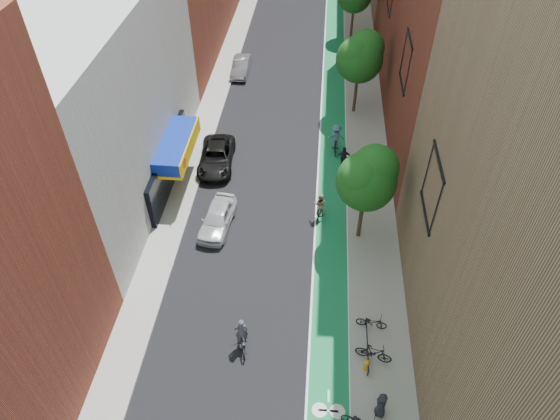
% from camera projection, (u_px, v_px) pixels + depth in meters
% --- Properties ---
extents(ground, '(160.00, 160.00, 0.00)m').
position_uv_depth(ground, '(243.00, 383.00, 23.35)').
color(ground, black).
rests_on(ground, ground).
extents(bike_lane, '(2.00, 68.00, 0.01)m').
position_uv_depth(bike_lane, '(334.00, 99.00, 41.98)').
color(bike_lane, '#167B52').
rests_on(bike_lane, ground).
extents(sidewalk_left, '(2.00, 68.00, 0.15)m').
position_uv_depth(sidewalk_left, '(216.00, 93.00, 42.56)').
color(sidewalk_left, gray).
rests_on(sidewalk_left, ground).
extents(sidewalk_right, '(3.00, 68.00, 0.15)m').
position_uv_depth(sidewalk_right, '(364.00, 99.00, 41.77)').
color(sidewalk_right, gray).
rests_on(sidewalk_right, ground).
extents(building_left_white, '(8.00, 20.00, 12.00)m').
position_uv_depth(building_left_white, '(91.00, 103.00, 30.11)').
color(building_left_white, silver).
rests_on(building_left_white, ground).
extents(tree_near, '(3.40, 3.36, 6.42)m').
position_uv_depth(tree_near, '(368.00, 177.00, 27.08)').
color(tree_near, '#332619').
rests_on(tree_near, ground).
extents(tree_mid, '(3.55, 3.53, 6.74)m').
position_uv_depth(tree_mid, '(360.00, 56.00, 37.09)').
color(tree_mid, '#332619').
rests_on(tree_mid, ground).
extents(parked_car_white, '(2.07, 4.28, 1.41)m').
position_uv_depth(parked_car_white, '(217.00, 218.00, 30.44)').
color(parked_car_white, silver).
rests_on(parked_car_white, ground).
extents(parked_car_black, '(2.61, 5.11, 1.38)m').
position_uv_depth(parked_car_black, '(216.00, 157.00, 34.95)').
color(parked_car_black, black).
rests_on(parked_car_black, ground).
extents(parked_car_silver, '(1.42, 4.05, 1.33)m').
position_uv_depth(parked_car_silver, '(241.00, 66.00, 44.77)').
color(parked_car_silver, gray).
rests_on(parked_car_silver, ground).
extents(cyclist_lead, '(1.06, 1.88, 2.09)m').
position_uv_depth(cyclist_lead, '(242.00, 338.00, 24.29)').
color(cyclist_lead, black).
rests_on(cyclist_lead, ground).
extents(cyclist_lane_near, '(0.87, 1.56, 1.91)m').
position_uv_depth(cyclist_lane_near, '(320.00, 208.00, 30.90)').
color(cyclist_lane_near, black).
rests_on(cyclist_lane_near, ground).
extents(cyclist_lane_mid, '(0.98, 1.79, 1.98)m').
position_uv_depth(cyclist_lane_mid, '(343.00, 163.00, 34.39)').
color(cyclist_lane_mid, black).
rests_on(cyclist_lane_mid, ground).
extents(cyclist_lane_far, '(1.21, 1.87, 2.19)m').
position_uv_depth(cyclist_lane_far, '(336.00, 140.00, 35.95)').
color(cyclist_lane_far, black).
rests_on(cyclist_lane_far, ground).
extents(parked_bike_mid, '(1.86, 0.91, 1.08)m').
position_uv_depth(parked_bike_mid, '(374.00, 353.00, 23.73)').
color(parked_bike_mid, black).
rests_on(parked_bike_mid, sidewalk_right).
extents(parked_bike_far, '(1.63, 0.76, 0.83)m').
position_uv_depth(parked_bike_far, '(372.00, 322.00, 25.15)').
color(parked_bike_far, black).
rests_on(parked_bike_far, sidewalk_right).
extents(pedestrian, '(0.51, 0.76, 1.53)m').
position_uv_depth(pedestrian, '(381.00, 405.00, 21.64)').
color(pedestrian, black).
rests_on(pedestrian, sidewalk_right).
extents(fire_hydrant, '(0.26, 0.26, 0.74)m').
position_uv_depth(fire_hydrant, '(367.00, 365.00, 23.42)').
color(fire_hydrant, orange).
rests_on(fire_hydrant, sidewalk_right).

